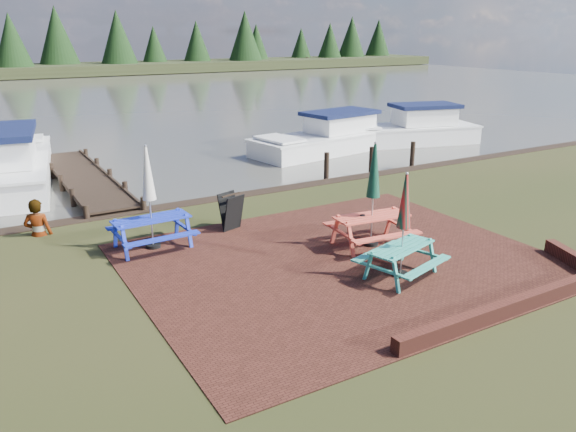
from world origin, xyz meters
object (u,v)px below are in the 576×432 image
Objects in this scene: jetty at (85,178)px; person at (34,200)px; picnic_table_red at (372,211)px; picnic_table_teal at (402,242)px; boat_far at (412,131)px; boat_near at (329,139)px; chalkboard at (231,211)px; picnic_table_blue at (151,213)px; boat_jetty at (7,167)px.

person reaches higher than jetty.
picnic_table_red is at bearing 169.73° from person.
boat_far is (11.02, 11.86, -0.37)m from picnic_table_teal.
picnic_table_red reaches higher than boat_near.
picnic_table_red is at bearing -67.36° from chalkboard.
chalkboard reaches higher than jetty.
picnic_table_teal is at bearing -102.69° from picnic_table_red.
chalkboard is at bearing 4.57° from picnic_table_blue.
picnic_table_red is 8.36m from person.
boat_far is 3.66× the size of person.
picnic_table_teal is 0.30× the size of boat_near.
person is at bearing 117.54° from picnic_table_teal.
boat_far is (15.02, 7.62, -0.45)m from picnic_table_blue.
chalkboard is (2.18, 0.26, -0.38)m from picnic_table_blue.
chalkboard is at bearing -52.80° from boat_jetty.
boat_far is at bearing 49.97° from picnic_table_red.
picnic_table_red reaches higher than boat_far.
boat_jetty is 1.13× the size of boat_near.
person is at bearing -112.98° from jetty.
person is at bearing 150.69° from picnic_table_red.
boat_jetty is (-6.39, 13.01, -0.30)m from picnic_table_teal.
person is (0.14, -6.46, 0.46)m from boat_jetty.
picnic_table_blue is 0.30× the size of boat_jetty.
boat_near is at bearing 45.92° from picnic_table_teal.
boat_jetty is at bearing 147.49° from jetty.
picnic_table_teal is at bearing 158.53° from person.
jetty is 1.31× the size of boat_far.
boat_jetty is (-2.27, 1.44, 0.37)m from jetty.
chalkboard is at bearing 134.21° from boat_far.
boat_near is 3.91× the size of person.
chalkboard is 9.66m from boat_jetty.
boat_far is (4.50, -0.41, 0.04)m from boat_near.
boat_near is 4.52m from boat_far.
jetty is at bearing 84.84° from boat_near.
picnic_table_red reaches higher than boat_jetty.
boat_jetty is at bearing 100.61° from boat_far.
boat_far reaches higher than chalkboard.
picnic_table_red is at bearing 55.35° from picnic_table_teal.
picnic_table_blue is 7.37m from jetty.
boat_near is (10.64, 0.70, 0.26)m from jetty.
picnic_table_teal is 0.91× the size of picnic_table_blue.
person is (-4.43, 2.05, 0.45)m from chalkboard.
chalkboard is at bearing 124.03° from boat_near.
picnic_table_teal is at bearing 143.09° from boat_near.
chalkboard is (-2.41, 2.76, -0.39)m from picnic_table_red.
picnic_table_blue reaches higher than chalkboard.
person is (-2.13, -5.01, 0.83)m from jetty.
picnic_table_blue is 9.10m from boat_jetty.
person is at bearing -79.78° from boat_jetty.
boat_far is (17.41, -1.15, -0.08)m from boat_jetty.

